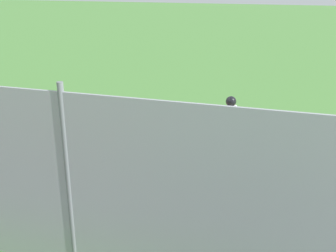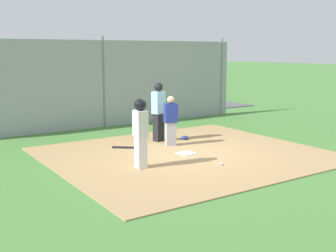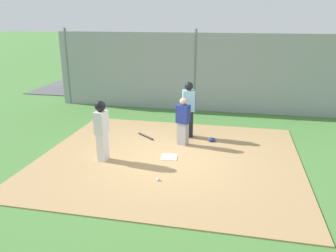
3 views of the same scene
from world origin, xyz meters
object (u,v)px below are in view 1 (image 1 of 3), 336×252
catcher (145,140)px  catcher_mask (109,168)px  baseball_bat (189,179)px  runner (230,121)px  baseball (178,134)px  umpire (133,143)px  home_plate (165,152)px

catcher → catcher_mask: 1.20m
catcher_mask → baseball_bat: bearing=1.5°
runner → baseball: (-1.78, 0.90, -0.93)m
runner → baseball_bat: (-0.65, -2.02, -0.94)m
catcher_mask → runner: bearing=36.3°
umpire → baseball: bearing=-19.6°
home_plate → catcher_mask: 1.87m
home_plate → runner: size_ratio=0.26×
runner → catcher_mask: size_ratio=7.02×
catcher_mask → home_plate: bearing=55.5°
home_plate → catcher_mask: size_ratio=1.83×
catcher → catcher_mask: size_ratio=6.19×
baseball_bat → baseball: 3.13m
home_plate → catcher: 1.33m
umpire → runner: size_ratio=1.09×
home_plate → baseball_bat: 1.85m
baseball_bat → baseball: size_ratio=10.60×
umpire → baseball_bat: bearing=-91.4°
umpire → runner: bearing=-56.0°
catcher → umpire: size_ratio=0.81×
catcher → catcher_mask: catcher is taller
catcher → baseball_bat: catcher is taller
runner → catcher_mask: 3.61m
catcher → runner: runner is taller
baseball → runner: bearing=-26.9°
baseball → catcher: bearing=-94.2°
catcher → baseball_bat: bearing=-88.6°
umpire → baseball: umpire is taller
catcher → baseball_bat: size_ratio=1.89×
catcher → umpire: bearing=-164.9°
catcher_mask → baseball: bearing=70.8°
home_plate → baseball: (-0.02, 1.43, 0.03)m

